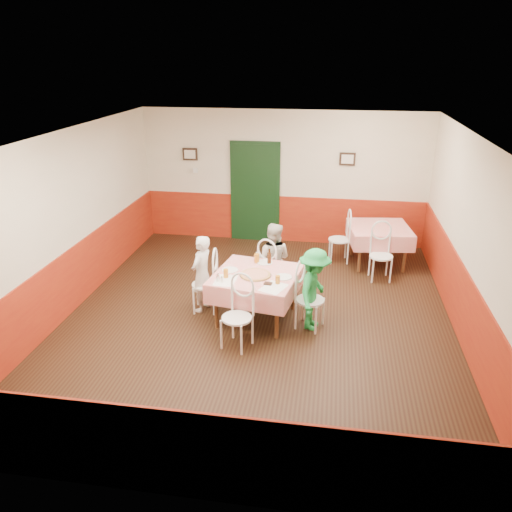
# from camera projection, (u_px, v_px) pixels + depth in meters

# --- Properties ---
(floor) EXTENTS (7.00, 7.00, 0.00)m
(floor) POSITION_uv_depth(u_px,v_px,m) (258.00, 317.00, 7.85)
(floor) COLOR black
(floor) RESTS_ON ground
(ceiling) EXTENTS (7.00, 7.00, 0.00)m
(ceiling) POSITION_uv_depth(u_px,v_px,m) (259.00, 137.00, 6.79)
(ceiling) COLOR white
(ceiling) RESTS_ON back_wall
(back_wall) EXTENTS (6.00, 0.10, 2.80)m
(back_wall) POSITION_uv_depth(u_px,v_px,m) (283.00, 178.00, 10.52)
(back_wall) COLOR beige
(back_wall) RESTS_ON ground
(front_wall) EXTENTS (6.00, 0.10, 2.80)m
(front_wall) POSITION_uv_depth(u_px,v_px,m) (194.00, 375.00, 4.12)
(front_wall) COLOR beige
(front_wall) RESTS_ON ground
(left_wall) EXTENTS (0.10, 7.00, 2.80)m
(left_wall) POSITION_uv_depth(u_px,v_px,m) (68.00, 223.00, 7.75)
(left_wall) COLOR beige
(left_wall) RESTS_ON ground
(right_wall) EXTENTS (0.10, 7.00, 2.80)m
(right_wall) POSITION_uv_depth(u_px,v_px,m) (473.00, 245.00, 6.89)
(right_wall) COLOR beige
(right_wall) RESTS_ON ground
(wainscot_back) EXTENTS (6.00, 0.03, 1.00)m
(wainscot_back) POSITION_uv_depth(u_px,v_px,m) (283.00, 219.00, 10.84)
(wainscot_back) COLOR maroon
(wainscot_back) RESTS_ON ground
(wainscot_front) EXTENTS (6.00, 0.03, 1.00)m
(wainscot_front) POSITION_uv_depth(u_px,v_px,m) (199.00, 457.00, 4.48)
(wainscot_front) COLOR maroon
(wainscot_front) RESTS_ON ground
(wainscot_left) EXTENTS (0.03, 7.00, 1.00)m
(wainscot_left) POSITION_uv_depth(u_px,v_px,m) (77.00, 276.00, 8.09)
(wainscot_left) COLOR maroon
(wainscot_left) RESTS_ON ground
(wainscot_right) EXTENTS (0.03, 7.00, 1.00)m
(wainscot_right) POSITION_uv_depth(u_px,v_px,m) (461.00, 303.00, 7.23)
(wainscot_right) COLOR maroon
(wainscot_right) RESTS_ON ground
(door) EXTENTS (0.96, 0.06, 2.10)m
(door) POSITION_uv_depth(u_px,v_px,m) (255.00, 193.00, 10.69)
(door) COLOR black
(door) RESTS_ON ground
(picture_left) EXTENTS (0.32, 0.03, 0.26)m
(picture_left) POSITION_uv_depth(u_px,v_px,m) (190.00, 154.00, 10.59)
(picture_left) COLOR black
(picture_left) RESTS_ON back_wall
(picture_right) EXTENTS (0.32, 0.03, 0.26)m
(picture_right) POSITION_uv_depth(u_px,v_px,m) (347.00, 159.00, 10.11)
(picture_right) COLOR black
(picture_right) RESTS_ON back_wall
(thermostat) EXTENTS (0.10, 0.03, 0.10)m
(thermostat) POSITION_uv_depth(u_px,v_px,m) (195.00, 171.00, 10.71)
(thermostat) COLOR white
(thermostat) RESTS_ON back_wall
(main_table) EXTENTS (1.40, 1.40, 0.77)m
(main_table) POSITION_uv_depth(u_px,v_px,m) (256.00, 296.00, 7.68)
(main_table) COLOR red
(main_table) RESTS_ON ground
(second_table) EXTENTS (1.26, 1.26, 0.77)m
(second_table) POSITION_uv_depth(u_px,v_px,m) (378.00, 245.00, 9.70)
(second_table) COLOR red
(second_table) RESTS_ON ground
(chair_left) EXTENTS (0.44, 0.44, 0.90)m
(chair_left) POSITION_uv_depth(u_px,v_px,m) (205.00, 285.00, 7.90)
(chair_left) COLOR white
(chair_left) RESTS_ON ground
(chair_right) EXTENTS (0.53, 0.53, 0.90)m
(chair_right) POSITION_uv_depth(u_px,v_px,m) (310.00, 300.00, 7.41)
(chair_right) COLOR white
(chair_right) RESTS_ON ground
(chair_far) EXTENTS (0.55, 0.55, 0.90)m
(chair_far) POSITION_uv_depth(u_px,v_px,m) (272.00, 271.00, 8.40)
(chair_far) COLOR white
(chair_far) RESTS_ON ground
(chair_near) EXTENTS (0.53, 0.53, 0.90)m
(chair_near) POSITION_uv_depth(u_px,v_px,m) (237.00, 318.00, 6.91)
(chair_near) COLOR white
(chair_near) RESTS_ON ground
(chair_second_a) EXTENTS (0.47, 0.47, 0.90)m
(chair_second_a) POSITION_uv_depth(u_px,v_px,m) (339.00, 240.00, 9.78)
(chair_second_a) COLOR white
(chair_second_a) RESTS_ON ground
(chair_second_b) EXTENTS (0.47, 0.47, 0.90)m
(chair_second_b) POSITION_uv_depth(u_px,v_px,m) (381.00, 256.00, 8.99)
(chair_second_b) COLOR white
(chair_second_b) RESTS_ON ground
(pizza) EXTENTS (0.52, 0.52, 0.03)m
(pizza) POSITION_uv_depth(u_px,v_px,m) (255.00, 275.00, 7.47)
(pizza) COLOR #B74723
(pizza) RESTS_ON main_table
(plate_left) EXTENTS (0.29, 0.29, 0.01)m
(plate_left) POSITION_uv_depth(u_px,v_px,m) (230.00, 270.00, 7.65)
(plate_left) COLOR white
(plate_left) RESTS_ON main_table
(plate_right) EXTENTS (0.29, 0.29, 0.01)m
(plate_right) POSITION_uv_depth(u_px,v_px,m) (284.00, 277.00, 7.41)
(plate_right) COLOR white
(plate_right) RESTS_ON main_table
(plate_far) EXTENTS (0.29, 0.29, 0.01)m
(plate_far) POSITION_uv_depth(u_px,v_px,m) (265.00, 262.00, 7.92)
(plate_far) COLOR white
(plate_far) RESTS_ON main_table
(glass_a) EXTENTS (0.08, 0.08, 0.13)m
(glass_a) POSITION_uv_depth(u_px,v_px,m) (226.00, 273.00, 7.39)
(glass_a) COLOR #BF7219
(glass_a) RESTS_ON main_table
(glass_b) EXTENTS (0.08, 0.08, 0.12)m
(glass_b) POSITION_uv_depth(u_px,v_px,m) (278.00, 280.00, 7.19)
(glass_b) COLOR #BF7219
(glass_b) RESTS_ON main_table
(glass_c) EXTENTS (0.09, 0.09, 0.15)m
(glass_c) POSITION_uv_depth(u_px,v_px,m) (257.00, 258.00, 7.91)
(glass_c) COLOR #BF7219
(glass_c) RESTS_ON main_table
(beer_bottle) EXTENTS (0.07, 0.07, 0.23)m
(beer_bottle) POSITION_uv_depth(u_px,v_px,m) (269.00, 257.00, 7.84)
(beer_bottle) COLOR #381C0A
(beer_bottle) RESTS_ON main_table
(shaker_a) EXTENTS (0.04, 0.04, 0.09)m
(shaker_a) POSITION_uv_depth(u_px,v_px,m) (218.00, 279.00, 7.27)
(shaker_a) COLOR silver
(shaker_a) RESTS_ON main_table
(shaker_b) EXTENTS (0.04, 0.04, 0.09)m
(shaker_b) POSITION_uv_depth(u_px,v_px,m) (222.00, 280.00, 7.24)
(shaker_b) COLOR silver
(shaker_b) RESTS_ON main_table
(shaker_c) EXTENTS (0.04, 0.04, 0.09)m
(shaker_c) POSITION_uv_depth(u_px,v_px,m) (218.00, 277.00, 7.33)
(shaker_c) COLOR #B23319
(shaker_c) RESTS_ON main_table
(menu_left) EXTENTS (0.31, 0.41, 0.00)m
(menu_left) POSITION_uv_depth(u_px,v_px,m) (225.00, 281.00, 7.31)
(menu_left) COLOR white
(menu_left) RESTS_ON main_table
(menu_right) EXTENTS (0.42, 0.48, 0.00)m
(menu_right) POSITION_uv_depth(u_px,v_px,m) (273.00, 288.00, 7.09)
(menu_right) COLOR white
(menu_right) RESTS_ON main_table
(wallet) EXTENTS (0.12, 0.11, 0.02)m
(wallet) POSITION_uv_depth(u_px,v_px,m) (268.00, 284.00, 7.19)
(wallet) COLOR black
(wallet) RESTS_ON main_table
(diner_left) EXTENTS (0.43, 0.53, 1.26)m
(diner_left) POSITION_uv_depth(u_px,v_px,m) (202.00, 274.00, 7.85)
(diner_left) COLOR gray
(diner_left) RESTS_ON ground
(diner_far) EXTENTS (0.67, 0.55, 1.27)m
(diner_far) POSITION_uv_depth(u_px,v_px,m) (273.00, 259.00, 8.37)
(diner_far) COLOR gray
(diner_far) RESTS_ON ground
(diner_right) EXTENTS (0.62, 0.89, 1.26)m
(diner_right) POSITION_uv_depth(u_px,v_px,m) (314.00, 290.00, 7.32)
(diner_right) COLOR gray
(diner_right) RESTS_ON ground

